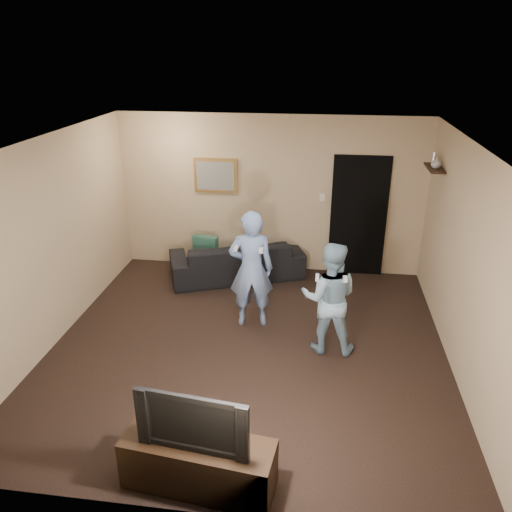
# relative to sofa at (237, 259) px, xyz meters

# --- Properties ---
(ground) EXTENTS (5.00, 5.00, 0.00)m
(ground) POSITION_rel_sofa_xyz_m (0.49, -2.05, -0.31)
(ground) COLOR black
(ground) RESTS_ON ground
(ceiling) EXTENTS (5.00, 5.00, 0.04)m
(ceiling) POSITION_rel_sofa_xyz_m (0.49, -2.05, 2.29)
(ceiling) COLOR silver
(ceiling) RESTS_ON wall_back
(wall_back) EXTENTS (5.00, 0.04, 2.60)m
(wall_back) POSITION_rel_sofa_xyz_m (0.49, 0.45, 0.99)
(wall_back) COLOR tan
(wall_back) RESTS_ON ground
(wall_front) EXTENTS (5.00, 0.04, 2.60)m
(wall_front) POSITION_rel_sofa_xyz_m (0.49, -4.55, 0.99)
(wall_front) COLOR tan
(wall_front) RESTS_ON ground
(wall_left) EXTENTS (0.04, 5.00, 2.60)m
(wall_left) POSITION_rel_sofa_xyz_m (-2.01, -2.05, 0.99)
(wall_left) COLOR tan
(wall_left) RESTS_ON ground
(wall_right) EXTENTS (0.04, 5.00, 2.60)m
(wall_right) POSITION_rel_sofa_xyz_m (2.99, -2.05, 0.99)
(wall_right) COLOR tan
(wall_right) RESTS_ON ground
(sofa) EXTENTS (2.32, 1.56, 0.63)m
(sofa) POSITION_rel_sofa_xyz_m (0.00, 0.00, 0.00)
(sofa) COLOR black
(sofa) RESTS_ON ground
(throw_pillow) EXTENTS (0.43, 0.22, 0.42)m
(throw_pillow) POSITION_rel_sofa_xyz_m (-0.52, 0.00, 0.17)
(throw_pillow) COLOR #174539
(throw_pillow) RESTS_ON sofa
(painting_frame) EXTENTS (0.72, 0.05, 0.57)m
(painting_frame) POSITION_rel_sofa_xyz_m (-0.41, 0.42, 1.29)
(painting_frame) COLOR olive
(painting_frame) RESTS_ON wall_back
(painting_canvas) EXTENTS (0.62, 0.01, 0.47)m
(painting_canvas) POSITION_rel_sofa_xyz_m (-0.41, 0.40, 1.29)
(painting_canvas) COLOR slate
(painting_canvas) RESTS_ON painting_frame
(doorway) EXTENTS (0.90, 0.06, 2.00)m
(doorway) POSITION_rel_sofa_xyz_m (1.94, 0.42, 0.69)
(doorway) COLOR black
(doorway) RESTS_ON ground
(light_switch) EXTENTS (0.08, 0.02, 0.12)m
(light_switch) POSITION_rel_sofa_xyz_m (1.34, 0.42, 0.99)
(light_switch) COLOR silver
(light_switch) RESTS_ON wall_back
(wall_shelf) EXTENTS (0.20, 0.60, 0.03)m
(wall_shelf) POSITION_rel_sofa_xyz_m (2.88, -0.25, 1.68)
(wall_shelf) COLOR black
(wall_shelf) RESTS_ON wall_right
(shelf_vase) EXTENTS (0.17, 0.17, 0.14)m
(shelf_vase) POSITION_rel_sofa_xyz_m (2.88, -0.31, 1.76)
(shelf_vase) COLOR #B5B6BB
(shelf_vase) RESTS_ON wall_shelf
(shelf_figurine) EXTENTS (0.06, 0.06, 0.18)m
(shelf_figurine) POSITION_rel_sofa_xyz_m (2.88, -0.11, 1.78)
(shelf_figurine) COLOR silver
(shelf_figurine) RESTS_ON wall_shelf
(tv_console) EXTENTS (1.37, 0.58, 0.47)m
(tv_console) POSITION_rel_sofa_xyz_m (0.40, -4.27, -0.06)
(tv_console) COLOR black
(tv_console) RESTS_ON ground
(television) EXTENTS (0.98, 0.24, 0.56)m
(television) POSITION_rel_sofa_xyz_m (0.40, -4.27, 0.45)
(television) COLOR black
(television) RESTS_ON tv_console
(wii_player_left) EXTENTS (0.65, 0.53, 1.64)m
(wii_player_left) POSITION_rel_sofa_xyz_m (0.45, -1.45, 0.51)
(wii_player_left) COLOR #7594CB
(wii_player_left) RESTS_ON ground
(wii_player_right) EXTENTS (0.73, 0.58, 1.45)m
(wii_player_right) POSITION_rel_sofa_xyz_m (1.49, -1.95, 0.41)
(wii_player_right) COLOR #8DB4CD
(wii_player_right) RESTS_ON ground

